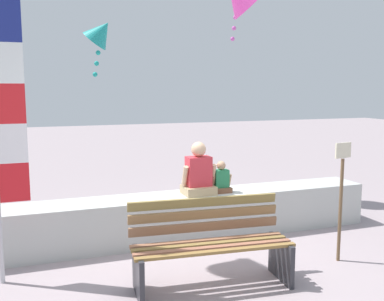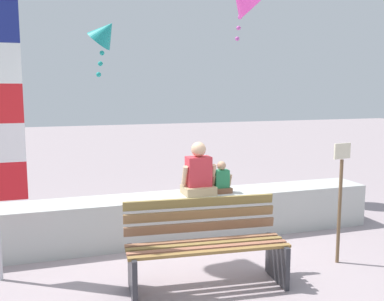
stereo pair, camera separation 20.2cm
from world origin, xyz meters
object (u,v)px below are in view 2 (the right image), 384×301
Objects in this scene: person_child at (221,180)px; flag_banner at (0,101)px; park_bench at (206,246)px; sign_post at (340,194)px; kite_teal at (105,33)px; person_adult at (198,174)px.

person_child is 0.13× the size of flag_banner.
park_bench is 1.74m from sign_post.
kite_teal is at bearing 63.09° from flag_banner.
person_child is at bearing 13.29° from flag_banner.
sign_post is (0.94, -1.36, 0.05)m from person_child.
kite_teal reaches higher than sign_post.
flag_banner is (-2.71, -0.64, 1.13)m from person_child.
kite_teal is at bearing 121.60° from sign_post.
sign_post is (1.69, 0.07, 0.42)m from park_bench.
kite_teal is at bearing 112.53° from person_adult.
flag_banner is at bearing -116.91° from kite_teal.
park_bench is 1.65m from person_child.
park_bench is 1.56m from person_adult.
person_child reaches higher than park_bench.
person_adult is at bearing -179.94° from person_child.
person_child is 1.65m from sign_post.
sign_post reaches higher than park_bench.
flag_banner is (-2.37, -0.64, 1.02)m from person_adult.
person_adult reaches higher than person_child.
flag_banner is at bearing 168.92° from sign_post.
sign_post is (1.28, -1.35, -0.06)m from person_adult.
flag_banner is at bearing -164.92° from person_adult.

